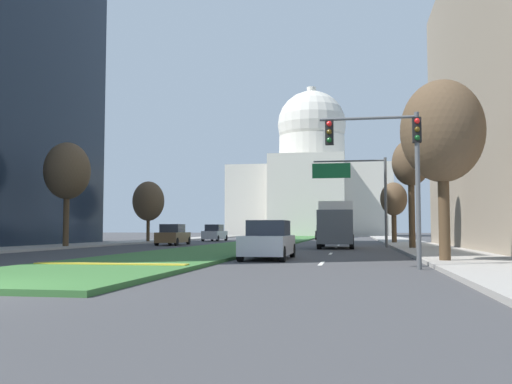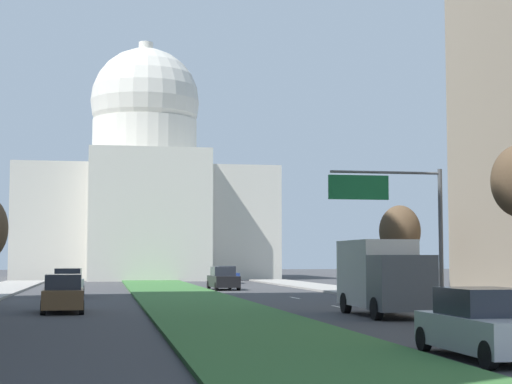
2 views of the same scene
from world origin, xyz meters
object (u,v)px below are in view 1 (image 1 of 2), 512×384
at_px(sedan_lead_stopped, 268,241).
at_px(sedan_distant, 215,233).
at_px(street_tree_right_near, 442,132).
at_px(sedan_midblock, 173,235).
at_px(overhead_guide_sign, 358,183).
at_px(street_tree_right_mid, 411,165).
at_px(sedan_far_horizon, 323,233).
at_px(traffic_light_near_right, 391,155).
at_px(street_tree_right_far, 394,200).
at_px(box_truck_delivery, 336,224).
at_px(sedan_very_far, 346,232).
at_px(capitol_building, 312,184).
at_px(street_tree_left_far, 148,201).
at_px(street_tree_left_mid, 67,172).

relative_size(sedan_lead_stopped, sedan_distant, 1.01).
xyz_separation_m(street_tree_right_near, sedan_midblock, (-17.96, 22.03, -4.20)).
bearing_deg(street_tree_right_near, sedan_lead_stopped, 162.37).
bearing_deg(sedan_lead_stopped, sedan_distant, 107.75).
relative_size(overhead_guide_sign, street_tree_right_mid, 0.93).
distance_m(street_tree_right_near, sedan_far_horizon, 48.55).
distance_m(street_tree_right_mid, sedan_midblock, 20.31).
bearing_deg(street_tree_right_mid, traffic_light_near_right, -97.72).
distance_m(traffic_light_near_right, street_tree_right_far, 31.10).
bearing_deg(street_tree_right_far, sedan_midblock, -161.70).
relative_size(traffic_light_near_right, box_truck_delivery, 0.81).
bearing_deg(street_tree_right_far, sedan_distant, 152.55).
relative_size(overhead_guide_sign, street_tree_right_far, 1.21).
bearing_deg(sedan_midblock, sedan_distant, 91.50).
bearing_deg(sedan_very_far, overhead_guide_sign, -88.12).
height_order(sedan_very_far, box_truck_delivery, box_truck_delivery).
distance_m(capitol_building, box_truck_delivery, 70.80).
xyz_separation_m(capitol_building, street_tree_right_far, (11.47, -59.28, -6.26)).
relative_size(sedan_distant, box_truck_delivery, 0.73).
xyz_separation_m(street_tree_left_far, street_tree_right_far, (22.70, -0.63, -0.10)).
bearing_deg(street_tree_left_mid, sedan_lead_stopped, -35.61).
distance_m(street_tree_left_mid, sedan_very_far, 54.58).
xyz_separation_m(street_tree_left_far, sedan_lead_stopped, (15.56, -26.39, -3.14)).
bearing_deg(street_tree_left_far, sedan_far_horizon, 51.09).
bearing_deg(capitol_building, sedan_lead_stopped, -87.08).
relative_size(street_tree_right_mid, sedan_very_far, 1.50).
distance_m(traffic_light_near_right, street_tree_right_near, 3.88).
xyz_separation_m(sedan_midblock, box_truck_delivery, (13.40, -4.72, 0.88)).
xyz_separation_m(street_tree_right_mid, sedan_midblock, (-18.19, 7.78, -4.57)).
bearing_deg(street_tree_right_near, overhead_guide_sign, 98.95).
height_order(street_tree_right_far, sedan_very_far, street_tree_right_far).
relative_size(sedan_midblock, sedan_distant, 0.99).
distance_m(capitol_building, street_tree_right_far, 60.70).
relative_size(street_tree_right_near, sedan_lead_stopped, 1.50).
xyz_separation_m(overhead_guide_sign, sedan_very_far, (-1.49, 45.39, -3.85)).
bearing_deg(overhead_guide_sign, street_tree_right_mid, -57.29).
height_order(traffic_light_near_right, street_tree_right_mid, street_tree_right_mid).
bearing_deg(street_tree_left_far, street_tree_right_mid, -32.18).
xyz_separation_m(overhead_guide_sign, street_tree_left_far, (-19.56, 9.27, -0.70)).
bearing_deg(sedan_lead_stopped, capitol_building, 92.92).
relative_size(sedan_lead_stopped, sedan_far_horizon, 1.00).
bearing_deg(overhead_guide_sign, street_tree_left_mid, -163.45).
relative_size(street_tree_left_far, street_tree_right_far, 1.09).
bearing_deg(street_tree_right_mid, street_tree_right_far, 90.62).
bearing_deg(sedan_distant, sedan_far_horizon, 42.33).
height_order(street_tree_right_mid, sedan_lead_stopped, street_tree_right_mid).
relative_size(street_tree_right_near, street_tree_right_far, 1.30).
relative_size(capitol_building, street_tree_right_mid, 4.25).
distance_m(street_tree_left_mid, sedan_midblock, 10.76).
height_order(overhead_guide_sign, box_truck_delivery, overhead_guide_sign).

